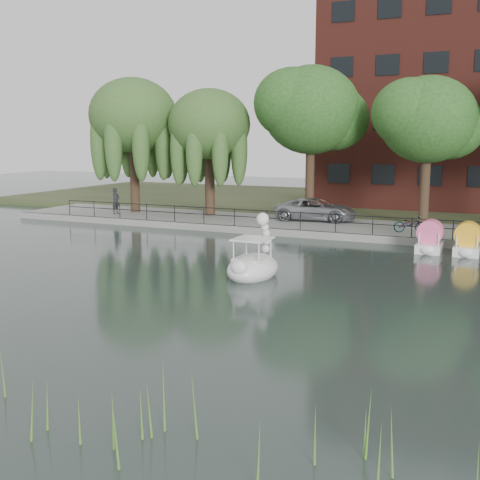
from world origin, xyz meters
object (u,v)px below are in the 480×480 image
Objects in this scene: pedestrian at (116,199)px; swan_boat at (253,263)px; minivan at (316,208)px; bicycle at (410,223)px.

pedestrian is 18.85m from swan_boat.
pedestrian is (-13.16, -2.30, 0.20)m from minivan.
swan_boat reaches higher than bicycle.
pedestrian reaches higher than minivan.
swan_boat reaches higher than pedestrian.
pedestrian is at bearing 143.42° from swan_boat.
bicycle is (6.01, -2.45, -0.29)m from minivan.
pedestrian is (-19.17, 0.15, 0.49)m from bicycle.
bicycle is at bearing 70.65° from swan_boat.
bicycle is 12.21m from swan_boat.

